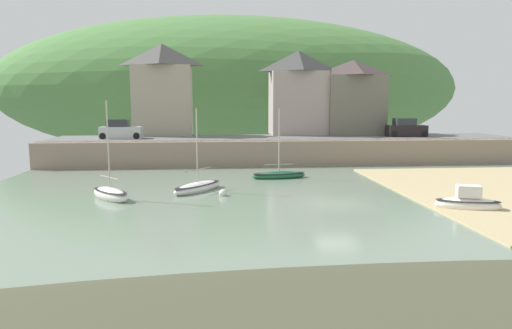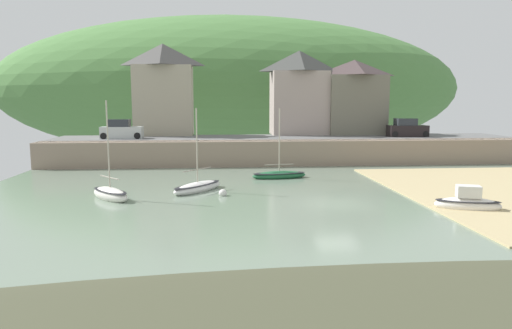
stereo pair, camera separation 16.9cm
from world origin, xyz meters
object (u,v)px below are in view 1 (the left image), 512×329
dinghy_open_wooden (468,203)px  sailboat_tall_mast (279,175)px  waterfront_building_centre (298,92)px  waterfront_building_left (163,89)px  mooring_buoy (223,193)px  parked_car_near_slipway (120,131)px  waterfront_building_right (353,97)px  sailboat_far_left (110,194)px  parked_car_by_wall (406,129)px  fishing_boat_green (198,187)px

dinghy_open_wooden → sailboat_tall_mast: bearing=145.9°
waterfront_building_centre → dinghy_open_wooden: (4.91, -27.42, -6.79)m
waterfront_building_left → mooring_buoy: size_ratio=18.79×
dinghy_open_wooden → mooring_buoy: bearing=177.4°
sailboat_tall_mast → parked_car_near_slipway: bearing=134.1°
dinghy_open_wooden → parked_car_near_slipway: bearing=153.9°
waterfront_building_left → parked_car_near_slipway: waterfront_building_left is taller
sailboat_tall_mast → dinghy_open_wooden: bearing=-60.4°
waterfront_building_right → parked_car_near_slipway: waterfront_building_right is taller
waterfront_building_left → waterfront_building_right: waterfront_building_left is taller
sailboat_far_left → waterfront_building_left: bearing=136.4°
parked_car_by_wall → mooring_buoy: 26.81m
sailboat_far_left → sailboat_tall_mast: sailboat_far_left is taller
mooring_buoy → parked_car_by_wall: bearing=41.9°
mooring_buoy → waterfront_building_left: bearing=105.6°
parked_car_near_slipway → waterfront_building_left: bearing=49.7°
fishing_boat_green → parked_car_near_slipway: (-8.32, 16.08, 2.93)m
waterfront_building_right → sailboat_far_left: 32.53m
parked_car_near_slipway → sailboat_tall_mast: bearing=-37.3°
waterfront_building_left → fishing_boat_green: size_ratio=1.70×
parked_car_by_wall → waterfront_building_right: bearing=136.2°
waterfront_building_left → fishing_boat_green: bearing=-77.7°
waterfront_building_centre → waterfront_building_right: 6.36m
dinghy_open_wooden → waterfront_building_centre: bearing=117.9°
waterfront_building_left → parked_car_by_wall: bearing=-9.8°
waterfront_building_centre → sailboat_far_left: size_ratio=1.46×
sailboat_tall_mast → mooring_buoy: 8.07m
waterfront_building_right → dinghy_open_wooden: (-1.43, -27.42, -6.28)m
waterfront_building_left → dinghy_open_wooden: bearing=-53.8°
waterfront_building_centre → fishing_boat_green: size_ratio=1.60×
dinghy_open_wooden → parked_car_near_slipway: parked_car_near_slipway is taller
waterfront_building_left → mooring_buoy: (6.21, -22.28, -7.34)m
waterfront_building_centre → dinghy_open_wooden: waterfront_building_centre is taller
mooring_buoy → sailboat_far_left: bearing=-176.3°
waterfront_building_right → sailboat_tall_mast: (-10.67, -15.66, -6.42)m
waterfront_building_right → mooring_buoy: size_ratio=15.82×
sailboat_tall_mast → waterfront_building_left: bearing=116.1°
waterfront_building_left → sailboat_tall_mast: size_ratio=1.74×
sailboat_tall_mast → parked_car_by_wall: (15.22, 11.16, 2.95)m
fishing_boat_green → sailboat_tall_mast: size_ratio=1.02×
sailboat_far_left → dinghy_open_wooden: bearing=36.1°
mooring_buoy → sailboat_tall_mast: bearing=55.1°
fishing_boat_green → parked_car_by_wall: bearing=-13.7°
mooring_buoy → dinghy_open_wooden: bearing=-20.4°
waterfront_building_left → parked_car_by_wall: waterfront_building_left is taller
waterfront_building_centre → parked_car_by_wall: (10.90, -4.50, -3.99)m
waterfront_building_right → sailboat_far_left: bearing=-134.6°
waterfront_building_right → parked_car_near_slipway: (-25.31, -4.50, -3.47)m
dinghy_open_wooden → parked_car_by_wall: 23.85m
parked_car_by_wall → waterfront_building_left: bearing=171.0°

